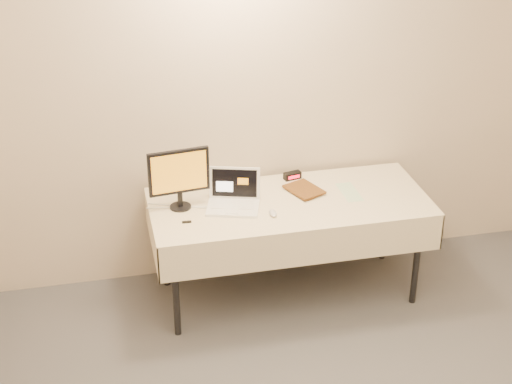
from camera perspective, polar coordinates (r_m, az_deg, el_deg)
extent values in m
cube|color=beige|center=(5.37, 1.34, 7.35)|extent=(4.00, 0.10, 2.70)
cylinder|color=black|center=(5.05, -5.86, -7.10)|extent=(0.04, 0.04, 0.69)
cylinder|color=black|center=(5.43, 11.60, -4.84)|extent=(0.04, 0.04, 0.69)
cylinder|color=black|center=(5.54, -6.65, -3.71)|extent=(0.04, 0.04, 0.69)
cylinder|color=black|center=(5.89, 9.38, -1.88)|extent=(0.04, 0.04, 0.69)
cube|color=gray|center=(5.24, 2.45, -0.93)|extent=(1.80, 0.75, 0.04)
cube|color=beige|center=(5.22, 2.46, -0.69)|extent=(1.86, 0.81, 0.01)
cube|color=beige|center=(4.95, 3.62, -4.15)|extent=(1.86, 0.01, 0.25)
cube|color=beige|center=(5.63, 1.39, 0.03)|extent=(1.86, 0.01, 0.25)
cube|color=beige|center=(5.15, -7.59, -3.02)|extent=(0.01, 0.81, 0.25)
cube|color=beige|center=(5.57, 11.67, -0.87)|extent=(0.01, 0.81, 0.25)
cube|color=white|center=(5.12, -1.69, -1.16)|extent=(0.39, 0.32, 0.02)
cube|color=white|center=(5.18, -1.56, 0.67)|extent=(0.33, 0.14, 0.22)
cube|color=black|center=(5.18, -1.56, 0.67)|extent=(0.29, 0.11, 0.19)
cylinder|color=black|center=(5.16, -5.51, -1.07)|extent=(0.16, 0.16, 0.01)
cube|color=black|center=(5.13, -5.54, -0.52)|extent=(0.03, 0.02, 0.10)
cube|color=black|center=(5.04, -5.64, 1.48)|extent=(0.40, 0.07, 0.30)
cube|color=orange|center=(5.04, -5.64, 1.48)|extent=(0.36, 0.04, 0.26)
imported|color=#9B5C1C|center=(5.24, 2.74, 0.99)|extent=(0.18, 0.09, 0.26)
cube|color=black|center=(5.51, 2.66, 1.20)|extent=(0.13, 0.08, 0.05)
cube|color=#FF0C1F|center=(5.49, 2.79, 1.09)|extent=(0.08, 0.02, 0.02)
ellipsoid|color=silver|center=(5.05, 1.24, -1.54)|extent=(0.05, 0.10, 0.02)
cube|color=#B5D6AA|center=(5.37, 6.82, 0.00)|extent=(0.11, 0.29, 0.00)
cube|color=black|center=(4.98, -5.07, -2.19)|extent=(0.06, 0.02, 0.01)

